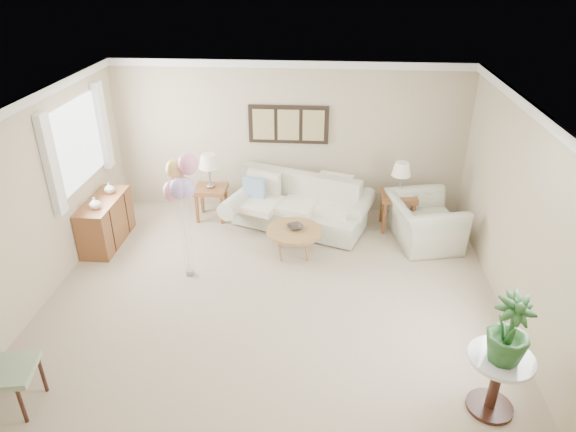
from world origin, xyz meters
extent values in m
plane|color=tan|center=(0.00, 0.00, 0.00)|extent=(6.00, 6.00, 0.00)
cube|color=tan|center=(0.00, 3.00, 1.30)|extent=(6.00, 0.04, 2.60)
cube|color=tan|center=(0.00, -3.00, 1.30)|extent=(6.00, 0.04, 2.60)
cube|color=tan|center=(-3.00, 0.00, 1.30)|extent=(0.04, 6.00, 2.60)
cube|color=tan|center=(3.00, 0.00, 1.30)|extent=(0.04, 6.00, 2.60)
cube|color=white|center=(0.00, 0.00, 2.59)|extent=(6.00, 6.00, 0.02)
cube|color=white|center=(0.00, 2.97, 2.54)|extent=(6.00, 0.06, 0.12)
cube|color=white|center=(-2.97, 0.00, 2.54)|extent=(0.06, 6.00, 0.12)
cube|color=white|center=(2.97, 0.00, 2.54)|extent=(0.06, 6.00, 0.12)
cube|color=white|center=(-2.98, 1.50, 1.65)|extent=(0.04, 1.40, 1.20)
cube|color=white|center=(-2.94, 0.65, 1.65)|extent=(0.10, 0.22, 1.40)
cube|color=white|center=(-2.94, 2.35, 1.65)|extent=(0.10, 0.22, 1.40)
cube|color=black|center=(0.00, 2.97, 1.55)|extent=(1.35, 0.04, 0.65)
cube|color=#8C8C59|center=(-0.42, 2.94, 1.55)|extent=(0.36, 0.02, 0.52)
cube|color=#8C8C59|center=(0.00, 2.94, 1.55)|extent=(0.36, 0.02, 0.52)
cube|color=#8C8C59|center=(0.42, 2.94, 1.55)|extent=(0.36, 0.02, 0.52)
cube|color=beige|center=(0.23, 2.24, 0.21)|extent=(2.29, 1.54, 0.35)
cube|color=beige|center=(0.23, 2.56, 0.60)|extent=(2.06, 0.93, 0.53)
cylinder|color=beige|center=(-0.78, 2.24, 0.43)|extent=(0.59, 0.92, 0.31)
cylinder|color=beige|center=(1.24, 2.24, 0.43)|extent=(0.59, 0.92, 0.31)
cube|color=beige|center=(-0.38, 2.19, 0.42)|extent=(0.78, 0.85, 0.12)
cube|color=beige|center=(0.23, 2.19, 0.42)|extent=(0.78, 0.85, 0.12)
cube|color=beige|center=(0.84, 2.19, 0.42)|extent=(0.78, 0.85, 0.12)
cube|color=#7995B7|center=(-0.52, 2.35, 0.64)|extent=(0.37, 0.12, 0.37)
cube|color=gold|center=(0.91, 2.35, 0.64)|extent=(0.37, 0.12, 0.37)
cube|color=#3A261D|center=(1.05, 2.29, 0.58)|extent=(0.33, 0.10, 0.33)
cube|color=beige|center=(0.23, 2.24, 0.02)|extent=(1.93, 0.77, 0.04)
cube|color=brown|center=(-1.29, 2.46, 0.54)|extent=(0.53, 0.48, 0.08)
cube|color=brown|center=(-1.50, 2.26, 0.25)|extent=(0.05, 0.05, 0.50)
cube|color=brown|center=(-1.07, 2.26, 0.25)|extent=(0.05, 0.05, 0.50)
cube|color=brown|center=(-1.50, 2.65, 0.25)|extent=(0.05, 0.05, 0.50)
cube|color=brown|center=(-1.07, 2.65, 0.25)|extent=(0.05, 0.05, 0.50)
cube|color=brown|center=(1.86, 2.34, 0.58)|extent=(0.57, 0.52, 0.08)
cube|color=brown|center=(1.63, 2.13, 0.27)|extent=(0.05, 0.05, 0.54)
cube|color=brown|center=(2.09, 2.13, 0.27)|extent=(0.05, 0.05, 0.54)
cube|color=brown|center=(1.63, 2.55, 0.27)|extent=(0.05, 0.05, 0.54)
cube|color=brown|center=(2.09, 2.55, 0.27)|extent=(0.05, 0.05, 0.54)
cylinder|color=gray|center=(-1.29, 2.46, 0.61)|extent=(0.14, 0.14, 0.06)
cylinder|color=gray|center=(-1.29, 2.46, 0.79)|extent=(0.04, 0.04, 0.30)
cone|color=silver|center=(-1.29, 2.46, 1.05)|extent=(0.34, 0.34, 0.24)
cylinder|color=gray|center=(1.86, 2.34, 0.65)|extent=(0.13, 0.13, 0.05)
cylinder|color=gray|center=(1.86, 2.34, 0.82)|extent=(0.04, 0.04, 0.27)
cone|color=silver|center=(1.86, 2.34, 1.06)|extent=(0.31, 0.31, 0.22)
cylinder|color=#A67641|center=(0.21, 1.36, 0.40)|extent=(0.84, 0.84, 0.05)
cylinder|color=#A67641|center=(0.40, 1.56, 0.19)|extent=(0.03, 0.03, 0.38)
cylinder|color=#A67641|center=(0.01, 1.56, 0.19)|extent=(0.03, 0.03, 0.38)
cylinder|color=#A67641|center=(0.01, 1.17, 0.19)|extent=(0.03, 0.03, 0.38)
cylinder|color=#A67641|center=(0.40, 1.17, 0.19)|extent=(0.03, 0.03, 0.38)
imported|color=#322C24|center=(0.22, 1.40, 0.45)|extent=(0.31, 0.31, 0.06)
imported|color=beige|center=(2.21, 1.88, 0.37)|extent=(1.23, 1.34, 0.75)
cylinder|color=silver|center=(2.39, -1.46, 0.66)|extent=(0.63, 0.63, 0.04)
cylinder|color=#321C14|center=(2.39, -1.46, 0.33)|extent=(0.11, 0.11, 0.63)
cylinder|color=#321C14|center=(2.39, -1.46, 0.01)|extent=(0.46, 0.46, 0.01)
imported|color=#1F4622|center=(2.39, -1.50, 1.04)|extent=(0.51, 0.51, 0.72)
cube|color=#88A480|center=(-2.42, -1.79, 0.45)|extent=(0.59, 0.59, 0.07)
cylinder|color=#321C14|center=(-2.22, -1.99, 0.21)|extent=(0.04, 0.04, 0.42)
cylinder|color=#321C14|center=(-2.62, -1.59, 0.21)|extent=(0.04, 0.04, 0.42)
cylinder|color=#321C14|center=(-2.22, -1.59, 0.21)|extent=(0.04, 0.04, 0.42)
cube|color=brown|center=(-2.76, 1.50, 0.37)|extent=(0.45, 1.20, 0.74)
cube|color=#321C14|center=(-2.75, 1.20, 0.37)|extent=(0.46, 0.02, 0.70)
cube|color=#321C14|center=(-2.75, 1.80, 0.37)|extent=(0.46, 0.02, 0.70)
imported|color=silver|center=(-2.74, 1.22, 0.83)|extent=(0.22, 0.22, 0.18)
imported|color=#AFB4A8|center=(-2.74, 1.77, 0.83)|extent=(0.20, 0.20, 0.17)
cube|color=gray|center=(-1.24, 0.68, 0.04)|extent=(0.09, 0.09, 0.07)
ellipsoid|color=pink|center=(-1.35, 0.65, 1.33)|extent=(0.26, 0.26, 0.30)
cylinder|color=silver|center=(-1.29, 0.67, 0.63)|extent=(0.01, 0.01, 1.11)
ellipsoid|color=#AF92D7|center=(-1.18, 0.64, 1.38)|extent=(0.26, 0.26, 0.30)
cylinder|color=silver|center=(-1.21, 0.66, 0.65)|extent=(0.01, 0.01, 1.16)
ellipsoid|color=#DCAB55|center=(-1.33, 0.81, 1.58)|extent=(0.26, 0.26, 0.30)
cylinder|color=silver|center=(-1.29, 0.75, 0.75)|extent=(0.01, 0.01, 1.35)
ellipsoid|color=pink|center=(-1.15, 0.76, 1.68)|extent=(0.26, 0.26, 0.30)
cylinder|color=silver|center=(-1.19, 0.72, 0.80)|extent=(0.01, 0.01, 1.46)
ellipsoid|color=#AF92D7|center=(-1.25, 0.61, 1.39)|extent=(0.26, 0.26, 0.30)
cylinder|color=silver|center=(-1.24, 0.65, 0.66)|extent=(0.01, 0.01, 1.16)
ellipsoid|color=pink|center=(-1.26, 0.74, 1.35)|extent=(0.26, 0.26, 0.30)
cylinder|color=silver|center=(-1.25, 0.71, 0.64)|extent=(0.01, 0.01, 1.13)
camera|label=1|loc=(0.64, -5.35, 4.15)|focal=32.00mm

